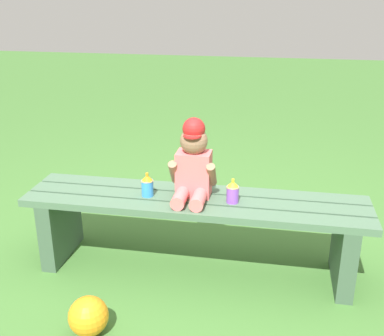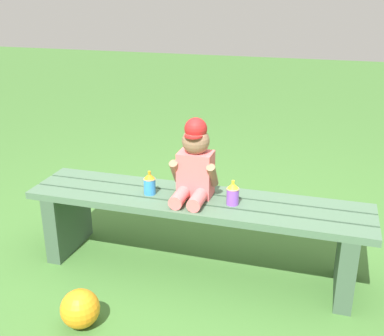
{
  "view_description": "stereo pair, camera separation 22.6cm",
  "coord_description": "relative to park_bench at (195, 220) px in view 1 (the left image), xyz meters",
  "views": [
    {
      "loc": [
        0.37,
        -2.12,
        1.4
      ],
      "look_at": [
        -0.01,
        -0.05,
        0.59
      ],
      "focal_mm": 44.21,
      "sensor_mm": 36.0,
      "label": 1
    },
    {
      "loc": [
        0.59,
        -2.07,
        1.4
      ],
      "look_at": [
        -0.01,
        -0.05,
        0.59
      ],
      "focal_mm": 44.21,
      "sensor_mm": 36.0,
      "label": 2
    }
  ],
  "objects": [
    {
      "name": "child_figure",
      "position": [
        -0.01,
        0.02,
        0.3
      ],
      "size": [
        0.23,
        0.27,
        0.4
      ],
      "color": "#E56666",
      "rests_on": "park_bench"
    },
    {
      "name": "toy_ball",
      "position": [
        -0.36,
        -0.58,
        -0.2
      ],
      "size": [
        0.17,
        0.17,
        0.17
      ],
      "primitive_type": "sphere",
      "color": "orange",
      "rests_on": "ground_plane"
    },
    {
      "name": "park_bench",
      "position": [
        0.0,
        0.0,
        0.0
      ],
      "size": [
        1.73,
        0.37,
        0.41
      ],
      "color": "#47664C",
      "rests_on": "ground_plane"
    },
    {
      "name": "sippy_cup_right",
      "position": [
        0.19,
        -0.02,
        0.18
      ],
      "size": [
        0.06,
        0.06,
        0.12
      ],
      "color": "#8C4CCC",
      "rests_on": "park_bench"
    },
    {
      "name": "ground_plane",
      "position": [
        0.0,
        -0.0,
        -0.29
      ],
      "size": [
        16.0,
        16.0,
        0.0
      ],
      "primitive_type": "plane",
      "color": "#3D6B2D"
    },
    {
      "name": "sippy_cup_left",
      "position": [
        -0.24,
        -0.02,
        0.18
      ],
      "size": [
        0.06,
        0.06,
        0.12
      ],
      "color": "#338CE5",
      "rests_on": "park_bench"
    }
  ]
}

